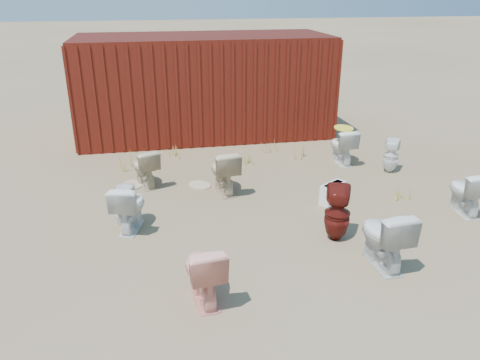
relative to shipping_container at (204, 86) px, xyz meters
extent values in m
plane|color=brown|center=(0.00, -5.20, -1.20)|extent=(100.00, 100.00, 0.00)
cube|color=#530E0D|center=(0.00, 0.00, 0.00)|extent=(6.00, 2.40, 2.40)
imported|color=white|center=(-1.77, -4.90, -0.82)|extent=(0.61, 0.83, 0.76)
imported|color=#FCA491|center=(-0.88, -6.87, -0.81)|extent=(0.52, 0.81, 0.78)
imported|color=silver|center=(1.54, -6.58, -0.78)|extent=(0.53, 0.86, 0.85)
imported|color=#5D1510|center=(1.21, -5.80, -0.79)|extent=(0.49, 0.49, 0.83)
imported|color=white|center=(3.60, -5.38, -0.83)|extent=(0.47, 0.76, 0.75)
imported|color=white|center=(-1.84, -4.88, -0.86)|extent=(0.37, 0.37, 0.69)
imported|color=#C4B48F|center=(-1.53, -3.22, -0.84)|extent=(0.62, 0.80, 0.72)
imported|color=#CAB594|center=(-0.14, -3.79, -0.79)|extent=(0.54, 0.84, 0.81)
imported|color=white|center=(2.53, -2.78, -0.82)|extent=(0.45, 0.76, 0.75)
imported|color=white|center=(3.29, -3.44, -0.86)|extent=(0.43, 0.43, 0.68)
ellipsoid|color=yellow|center=(2.53, -2.78, -0.43)|extent=(0.38, 0.48, 0.02)
cube|color=white|center=(1.63, -4.59, -1.02)|extent=(0.53, 0.44, 0.35)
ellipsoid|color=tan|center=(-1.78, -3.17, -1.19)|extent=(0.41, 0.51, 0.02)
ellipsoid|color=#C0B08B|center=(-0.54, -3.43, -1.19)|extent=(0.55, 0.59, 0.02)
cone|color=#A29740|center=(-1.86, -2.25, -1.04)|extent=(0.36, 0.36, 0.32)
cone|color=#A29740|center=(0.58, -2.46, -1.07)|extent=(0.32, 0.32, 0.26)
cone|color=#A29740|center=(1.74, -2.36, -1.04)|extent=(0.36, 0.36, 0.32)
cone|color=#A29740|center=(-0.91, -1.74, -1.07)|extent=(0.30, 0.30, 0.25)
cone|color=#A29740|center=(1.23, -1.70, -1.07)|extent=(0.34, 0.34, 0.27)
cone|color=#A29740|center=(2.87, -4.66, -1.07)|extent=(0.28, 0.28, 0.25)
camera|label=1|loc=(-1.34, -11.49, 2.25)|focal=35.00mm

